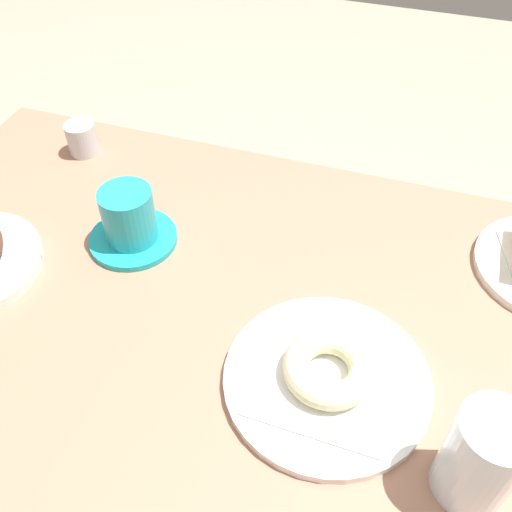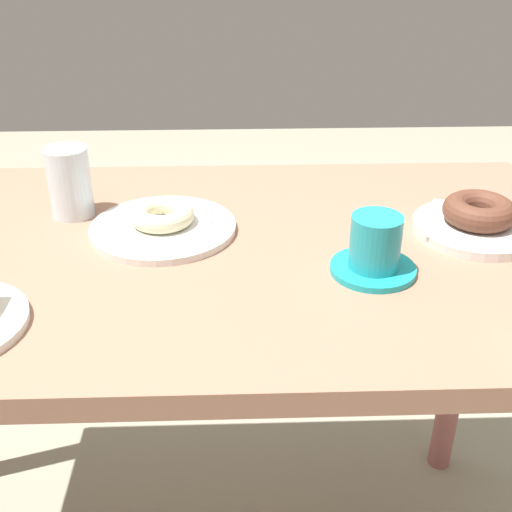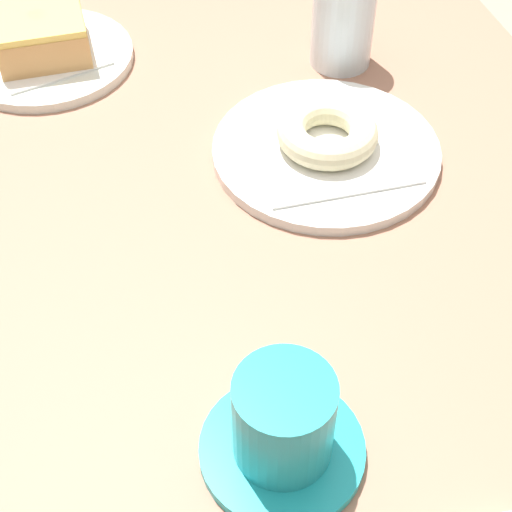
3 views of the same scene
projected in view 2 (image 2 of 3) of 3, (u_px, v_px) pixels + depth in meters
table at (194, 301)px, 1.05m from camera, size 1.25×0.69×0.78m
plate_sugar_ring at (163, 228)px, 1.04m from camera, size 0.23×0.23×0.01m
napkin_sugar_ring at (163, 224)px, 1.04m from camera, size 0.16×0.16×0.00m
donut_sugar_ring at (162, 215)px, 1.03m from camera, size 0.10×0.10×0.03m
plate_chocolate_ring at (476, 228)px, 1.04m from camera, size 0.20×0.20×0.02m
napkin_chocolate_ring at (477, 223)px, 1.03m from camera, size 0.19×0.19×0.00m
donut_chocolate_ring at (479, 211)px, 1.02m from camera, size 0.11×0.11×0.04m
water_glass at (70, 182)px, 1.07m from camera, size 0.07×0.07×0.12m
coffee_cup at (375, 248)px, 0.91m from camera, size 0.12×0.12×0.09m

